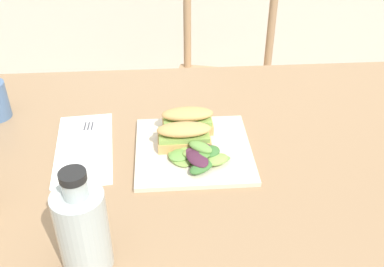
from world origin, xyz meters
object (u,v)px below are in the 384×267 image
(chair_wooden_far, at_px, (222,85))
(sandwich_half_back, at_px, (188,120))
(plate_lunch, at_px, (193,150))
(sandwich_half_front, at_px, (184,135))
(bottle_cold_brew, at_px, (84,233))
(fork_on_napkin, at_px, (85,142))
(dining_table, at_px, (205,212))

(chair_wooden_far, xyz_separation_m, sandwich_half_back, (-0.19, -0.76, 0.33))
(plate_lunch, bearing_deg, chair_wooden_far, 77.76)
(chair_wooden_far, bearing_deg, sandwich_half_front, -103.60)
(plate_lunch, xyz_separation_m, bottle_cold_brew, (-0.19, -0.28, 0.06))
(fork_on_napkin, bearing_deg, chair_wooden_far, 62.30)
(sandwich_half_front, height_order, bottle_cold_brew, bottle_cold_brew)
(chair_wooden_far, bearing_deg, dining_table, -100.17)
(sandwich_half_back, xyz_separation_m, bottle_cold_brew, (-0.18, -0.35, 0.03))
(chair_wooden_far, relative_size, bottle_cold_brew, 4.75)
(plate_lunch, relative_size, fork_on_napkin, 1.30)
(sandwich_half_front, bearing_deg, dining_table, -53.68)
(dining_table, height_order, plate_lunch, plate_lunch)
(fork_on_napkin, xyz_separation_m, bottle_cold_brew, (0.05, -0.33, 0.06))
(chair_wooden_far, xyz_separation_m, fork_on_napkin, (-0.41, -0.78, 0.30))
(chair_wooden_far, xyz_separation_m, sandwich_half_front, (-0.20, -0.82, 0.33))
(fork_on_napkin, bearing_deg, sandwich_half_front, -10.38)
(plate_lunch, xyz_separation_m, fork_on_napkin, (-0.23, 0.05, 0.00))
(sandwich_half_front, xyz_separation_m, bottle_cold_brew, (-0.17, -0.29, 0.03))
(sandwich_half_front, relative_size, fork_on_napkin, 0.61)
(dining_table, bearing_deg, sandwich_half_back, 104.65)
(dining_table, distance_m, fork_on_napkin, 0.30)
(sandwich_half_front, distance_m, fork_on_napkin, 0.22)
(plate_lunch, bearing_deg, bottle_cold_brew, -123.64)
(chair_wooden_far, bearing_deg, sandwich_half_back, -103.84)
(fork_on_napkin, relative_size, bottle_cold_brew, 1.01)
(chair_wooden_far, distance_m, plate_lunch, 0.90)
(dining_table, xyz_separation_m, chair_wooden_far, (0.16, 0.88, -0.16))
(plate_lunch, relative_size, bottle_cold_brew, 1.32)
(chair_wooden_far, height_order, fork_on_napkin, chair_wooden_far)
(dining_table, relative_size, chair_wooden_far, 1.35)
(dining_table, relative_size, bottle_cold_brew, 6.42)
(dining_table, relative_size, plate_lunch, 4.87)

